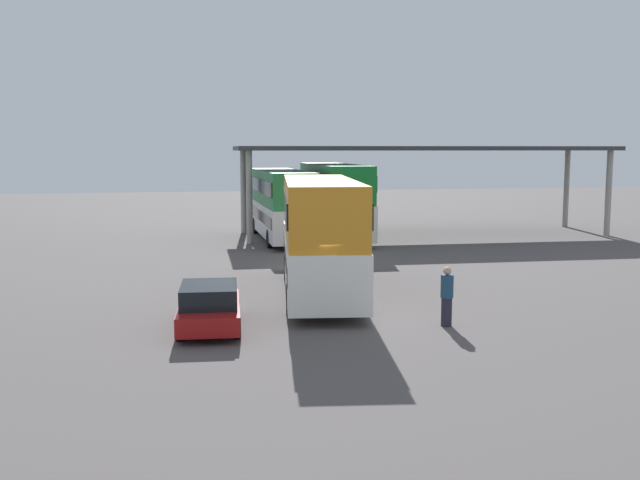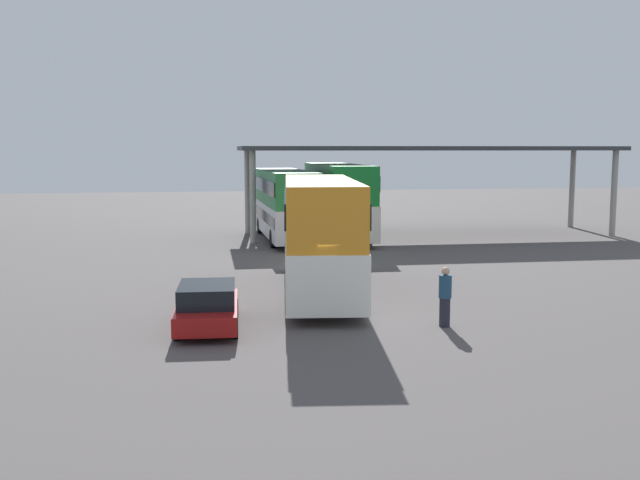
{
  "view_description": "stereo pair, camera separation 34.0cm",
  "coord_description": "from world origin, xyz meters",
  "px_view_note": "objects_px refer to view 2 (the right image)",
  "views": [
    {
      "loc": [
        -5.1,
        -21.57,
        5.25
      ],
      "look_at": [
        -0.3,
        3.84,
        2.0
      ],
      "focal_mm": 40.59,
      "sensor_mm": 36.0,
      "label": 1
    },
    {
      "loc": [
        -4.77,
        -21.63,
        5.25
      ],
      "look_at": [
        -0.3,
        3.84,
        2.0
      ],
      "focal_mm": 40.59,
      "sensor_mm": 36.0,
      "label": 2
    }
  ],
  "objects_px": {
    "double_decker_main": "(320,232)",
    "parked_hatchback": "(207,306)",
    "double_decker_near_canopy": "(285,202)",
    "double_decker_mid_row": "(338,198)",
    "pedestrian_waiting": "(445,297)"
  },
  "relations": [
    {
      "from": "double_decker_main",
      "to": "double_decker_mid_row",
      "type": "xyz_separation_m",
      "value": [
        3.98,
        16.65,
        0.1
      ]
    },
    {
      "from": "parked_hatchback",
      "to": "double_decker_mid_row",
      "type": "height_order",
      "value": "double_decker_mid_row"
    },
    {
      "from": "double_decker_main",
      "to": "double_decker_mid_row",
      "type": "distance_m",
      "value": 17.12
    },
    {
      "from": "double_decker_main",
      "to": "pedestrian_waiting",
      "type": "relative_size",
      "value": 5.91
    },
    {
      "from": "double_decker_main",
      "to": "parked_hatchback",
      "type": "relative_size",
      "value": 2.52
    },
    {
      "from": "double_decker_main",
      "to": "parked_hatchback",
      "type": "bearing_deg",
      "value": 144.1
    },
    {
      "from": "double_decker_mid_row",
      "to": "pedestrian_waiting",
      "type": "distance_m",
      "value": 22.11
    },
    {
      "from": "parked_hatchback",
      "to": "double_decker_near_canopy",
      "type": "relative_size",
      "value": 0.38
    },
    {
      "from": "pedestrian_waiting",
      "to": "double_decker_main",
      "type": "bearing_deg",
      "value": -170.33
    },
    {
      "from": "double_decker_main",
      "to": "parked_hatchback",
      "type": "height_order",
      "value": "double_decker_main"
    },
    {
      "from": "double_decker_main",
      "to": "double_decker_mid_row",
      "type": "bearing_deg",
      "value": -6.18
    },
    {
      "from": "double_decker_mid_row",
      "to": "double_decker_near_canopy",
      "type": "bearing_deg",
      "value": 98.61
    },
    {
      "from": "double_decker_mid_row",
      "to": "pedestrian_waiting",
      "type": "xyz_separation_m",
      "value": [
        -1.15,
        -22.03,
        -1.49
      ]
    },
    {
      "from": "double_decker_near_canopy",
      "to": "pedestrian_waiting",
      "type": "xyz_separation_m",
      "value": [
        2.06,
        -21.61,
        -1.32
      ]
    },
    {
      "from": "double_decker_main",
      "to": "double_decker_near_canopy",
      "type": "height_order",
      "value": "double_decker_main"
    }
  ]
}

